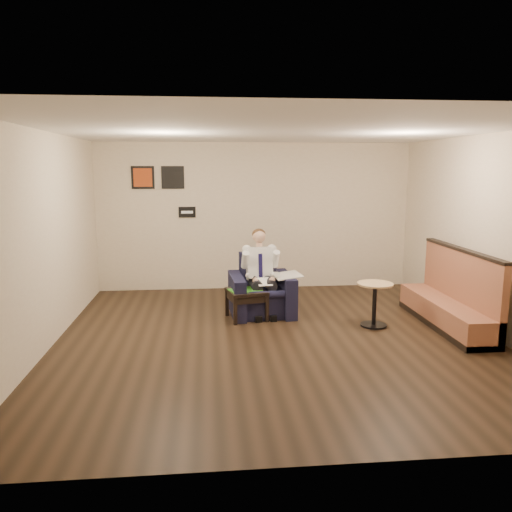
{
  "coord_description": "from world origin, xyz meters",
  "views": [
    {
      "loc": [
        -0.92,
        -6.53,
        2.33
      ],
      "look_at": [
        -0.16,
        1.2,
        0.95
      ],
      "focal_mm": 35.0,
      "sensor_mm": 36.0,
      "label": 1
    }
  ],
  "objects": [
    {
      "name": "side_table",
      "position": [
        -0.34,
        0.96,
        0.23
      ],
      "size": [
        0.67,
        0.67,
        0.46
      ],
      "primitive_type": "cube",
      "rotation": [
        0.0,
        0.0,
        0.21
      ],
      "color": "black",
      "rests_on": "ground"
    },
    {
      "name": "wall_left",
      "position": [
        -3.0,
        0.0,
        1.4
      ],
      "size": [
        0.02,
        6.0,
        2.8
      ],
      "primitive_type": "cube",
      "color": "beige",
      "rests_on": "ground"
    },
    {
      "name": "ceiling",
      "position": [
        0.0,
        0.0,
        2.8
      ],
      "size": [
        6.0,
        6.0,
        0.02
      ],
      "primitive_type": "cube",
      "color": "white",
      "rests_on": "wall_back"
    },
    {
      "name": "cafe_table",
      "position": [
        1.52,
        0.41,
        0.33
      ],
      "size": [
        0.62,
        0.62,
        0.66
      ],
      "primitive_type": "cylinder",
      "rotation": [
        0.0,
        0.0,
        -0.2
      ],
      "color": "tan",
      "rests_on": "ground"
    },
    {
      "name": "wall_front",
      "position": [
        0.0,
        -3.0,
        1.4
      ],
      "size": [
        6.0,
        0.02,
        2.8
      ],
      "primitive_type": "cube",
      "color": "beige",
      "rests_on": "ground"
    },
    {
      "name": "smartphone",
      "position": [
        -0.32,
        1.13,
        0.47
      ],
      "size": [
        0.15,
        0.08,
        0.01
      ],
      "primitive_type": "cube",
      "rotation": [
        0.0,
        0.0,
        0.04
      ],
      "color": "black",
      "rests_on": "side_table"
    },
    {
      "name": "ground",
      "position": [
        0.0,
        0.0,
        0.0
      ],
      "size": [
        6.0,
        6.0,
        0.0
      ],
      "primitive_type": "plane",
      "color": "black",
      "rests_on": "ground"
    },
    {
      "name": "wall_right",
      "position": [
        3.0,
        0.0,
        1.4
      ],
      "size": [
        0.02,
        6.0,
        2.8
      ],
      "primitive_type": "cube",
      "color": "beige",
      "rests_on": "ground"
    },
    {
      "name": "newspaper",
      "position": [
        0.33,
        1.12,
        0.64
      ],
      "size": [
        0.47,
        0.56,
        0.01
      ],
      "primitive_type": "cube",
      "rotation": [
        0.0,
        0.0,
        0.11
      ],
      "color": "silver",
      "rests_on": "armchair"
    },
    {
      "name": "green_folder",
      "position": [
        -0.36,
        0.93,
        0.47
      ],
      "size": [
        0.55,
        0.47,
        0.01
      ],
      "primitive_type": "cube",
      "rotation": [
        0.0,
        0.0,
        0.35
      ],
      "color": "#4BD82B",
      "rests_on": "side_table"
    },
    {
      "name": "art_print_left",
      "position": [
        -2.1,
        2.98,
        2.15
      ],
      "size": [
        0.42,
        0.03,
        0.42
      ],
      "primitive_type": "cube",
      "color": "#AF3E15",
      "rests_on": "wall_back"
    },
    {
      "name": "wall_back",
      "position": [
        0.0,
        3.0,
        1.4
      ],
      "size": [
        6.0,
        0.02,
        2.8
      ],
      "primitive_type": "cube",
      "color": "beige",
      "rests_on": "ground"
    },
    {
      "name": "coffee_mug",
      "position": [
        -0.18,
        1.12,
        0.51
      ],
      "size": [
        0.1,
        0.1,
        0.1
      ],
      "primitive_type": "cylinder",
      "rotation": [
        0.0,
        0.0,
        0.21
      ],
      "color": "white",
      "rests_on": "side_table"
    },
    {
      "name": "banquette",
      "position": [
        2.59,
        0.32,
        0.57
      ],
      "size": [
        0.53,
        2.24,
        1.14
      ],
      "primitive_type": "cube",
      "color": "#945439",
      "rests_on": "ground"
    },
    {
      "name": "seating_sign",
      "position": [
        -1.3,
        2.98,
        1.5
      ],
      "size": [
        0.32,
        0.02,
        0.2
      ],
      "primitive_type": "cube",
      "color": "black",
      "rests_on": "wall_back"
    },
    {
      "name": "art_print_right",
      "position": [
        -1.55,
        2.98,
        2.15
      ],
      "size": [
        0.42,
        0.03,
        0.42
      ],
      "primitive_type": "cube",
      "color": "black",
      "rests_on": "wall_back"
    },
    {
      "name": "seated_man",
      "position": [
        -0.07,
        1.08,
        0.65
      ],
      "size": [
        0.67,
        0.96,
        1.3
      ],
      "primitive_type": null,
      "rotation": [
        0.0,
        0.0,
        0.06
      ],
      "color": "silver",
      "rests_on": "armchair"
    },
    {
      "name": "lap_papers",
      "position": [
        -0.06,
        0.97,
        0.58
      ],
      "size": [
        0.25,
        0.33,
        0.01
      ],
      "primitive_type": "cube",
      "rotation": [
        0.0,
        0.0,
        0.13
      ],
      "color": "white",
      "rests_on": "seated_man"
    },
    {
      "name": "armchair",
      "position": [
        -0.08,
        1.2,
        0.47
      ],
      "size": [
        1.03,
        1.03,
        0.95
      ],
      "primitive_type": "cube",
      "rotation": [
        0.0,
        0.0,
        0.06
      ],
      "color": "black",
      "rests_on": "ground"
    }
  ]
}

